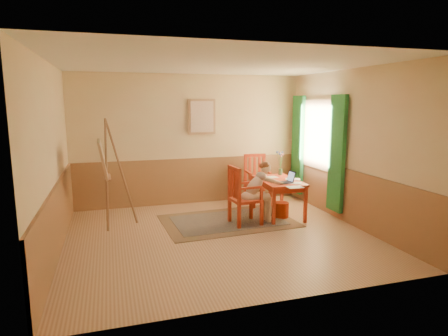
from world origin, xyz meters
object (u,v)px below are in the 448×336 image
object	(u,v)px
figure	(258,190)
easel	(105,163)
chair_left	(243,196)
table	(279,184)
laptop	(286,180)
chair_back	(257,180)

from	to	relation	value
figure	easel	size ratio (longest dim) A/B	0.59
figure	easel	xyz separation A→B (m)	(-2.65, 0.64, 0.52)
chair_left	figure	world-z (taller)	figure
table	chair_left	xyz separation A→B (m)	(-0.86, -0.34, -0.09)
chair_left	laptop	size ratio (longest dim) A/B	2.90
chair_back	laptop	size ratio (longest dim) A/B	2.91
table	chair_back	xyz separation A→B (m)	(-0.10, 0.90, -0.08)
chair_back	figure	distance (m)	1.31
chair_left	laptop	distance (m)	0.91
table	chair_back	distance (m)	0.91
table	easel	distance (m)	3.27
figure	laptop	world-z (taller)	figure
easel	figure	bearing A→B (deg)	-13.50
table	laptop	distance (m)	0.32
table	figure	world-z (taller)	figure
chair_back	figure	bearing A→B (deg)	-110.59
table	easel	xyz separation A→B (m)	(-3.21, 0.32, 0.52)
chair_left	chair_back	bearing A→B (deg)	58.33
chair_left	laptop	bearing A→B (deg)	3.13
chair_back	laptop	xyz separation A→B (m)	(0.11, -1.19, 0.22)
figure	laptop	xyz separation A→B (m)	(0.57, 0.03, 0.13)
laptop	easel	size ratio (longest dim) A/B	0.19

